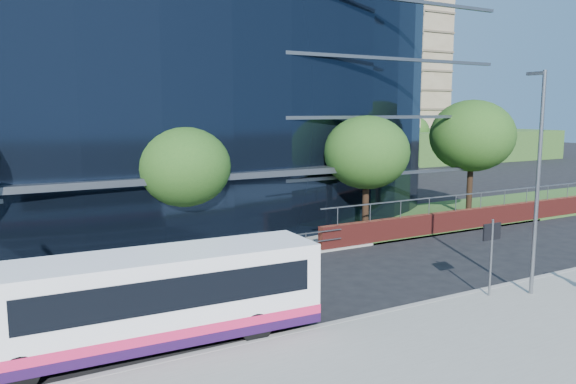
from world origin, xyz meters
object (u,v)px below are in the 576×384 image
tree_far_d (472,136)px  tree_dist_f (413,130)px  city_bus (149,299)px  street_sign (492,241)px  tree_far_c (367,153)px  streetlight_east (538,177)px  tree_dist_e (320,130)px  tree_far_b (184,167)px

tree_far_d → tree_dist_f: bearing=53.1°
tree_dist_f → city_bus: tree_dist_f is taller
street_sign → tree_far_c: size_ratio=0.43×
street_sign → streetlight_east: 2.80m
tree_far_d → tree_dist_e: tree_far_d is taller
tree_dist_f → tree_far_c: bearing=-135.0°
street_sign → tree_far_b: bearing=124.1°
streetlight_east → tree_far_d: bearing=50.6°
tree_far_b → tree_dist_f: same height
tree_far_c → street_sign: bearing=-103.3°
tree_far_c → tree_dist_f: size_ratio=1.08×
tree_far_d → tree_dist_e: size_ratio=1.14×
tree_far_d → streetlight_east: (-10.00, -12.17, -0.75)m
street_sign → tree_far_b: size_ratio=0.46×
tree_far_b → tree_far_d: size_ratio=0.81×
tree_dist_e → street_sign: bearing=-115.1°
street_sign → tree_far_d: tree_far_d is taller
tree_far_b → tree_dist_f: (43.00, 32.50, 0.00)m
street_sign → tree_dist_f: bearing=50.8°
tree_far_c → tree_dist_e: bearing=61.3°
tree_far_c → streetlight_east: size_ratio=0.81×
tree_far_d → tree_dist_f: size_ratio=1.23×
tree_far_c → city_bus: (-14.32, -8.71, -3.07)m
street_sign → streetlight_east: size_ratio=0.35×
city_bus → streetlight_east: bearing=-8.1°
street_sign → city_bus: bearing=171.0°
city_bus → tree_far_c: bearing=33.7°
tree_far_b → tree_dist_e: tree_dist_e is taller
streetlight_east → city_bus: size_ratio=0.78×
tree_dist_e → city_bus: (-31.32, -39.71, -3.07)m
tree_far_d → street_sign: bearing=-134.8°
tree_dist_e → city_bus: bearing=-128.3°
tree_far_c → streetlight_east: 11.22m
city_bus → tree_far_d: bearing=25.0°
tree_dist_e → city_bus: size_ratio=0.63×
tree_dist_f → tree_dist_e: bearing=-172.9°
tree_far_d → tree_dist_f: (24.00, 32.00, -0.98)m
tree_dist_e → streetlight_east: streetlight_east is taller
tree_far_b → tree_far_c: size_ratio=0.93×
streetlight_east → city_bus: bearing=169.5°
tree_far_b → city_bus: tree_far_b is taller
street_sign → tree_far_b: 13.54m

